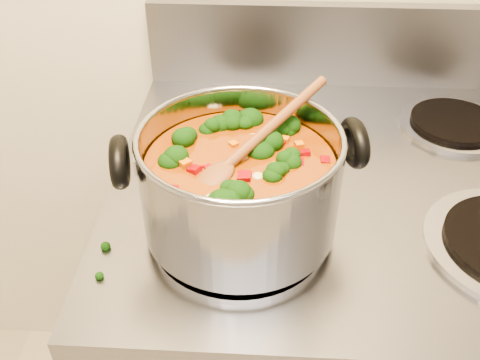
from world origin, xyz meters
The scene contains 4 objects.
electric_range centered at (-0.06, 1.16, 0.47)m, with size 0.77×0.70×1.08m.
stockpot centered at (-0.24, 1.02, 1.00)m, with size 0.32×0.26×0.16m.
wooden_spoon centered at (-0.23, 1.03, 1.05)m, with size 0.18×0.20×0.07m.
cooktop_crumbs centered at (-0.38, 0.94, 0.92)m, with size 0.22×0.13×0.01m.
Camera 1 is at (-0.21, 0.48, 1.43)m, focal length 40.00 mm.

